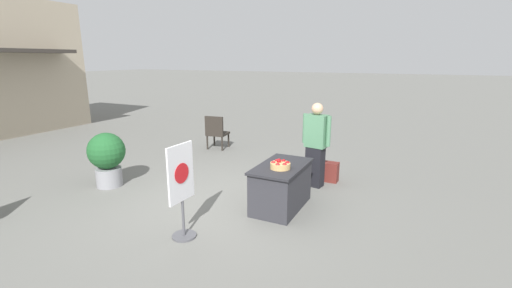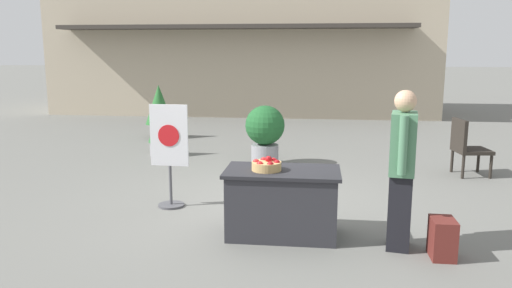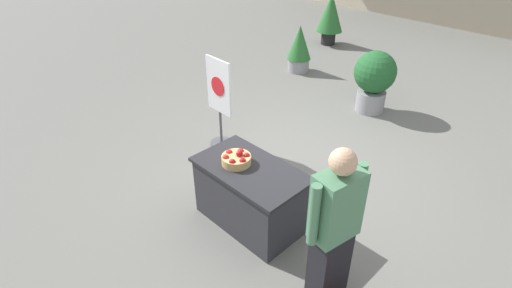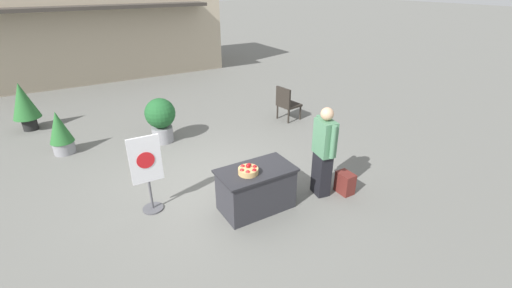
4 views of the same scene
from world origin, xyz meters
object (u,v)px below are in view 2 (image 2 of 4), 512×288
(potted_plant_far_left, at_px, (161,130))
(potted_plant_near_left, at_px, (159,107))
(display_table, at_px, (282,202))
(backpack, at_px, (442,238))
(person_visitor, at_px, (402,169))
(poster_board, at_px, (170,153))
(patio_chair, at_px, (466,145))
(potted_plant_near_right, at_px, (265,131))
(apple_basket, at_px, (267,165))

(potted_plant_far_left, xyz_separation_m, potted_plant_near_left, (-0.69, 2.03, 0.23))
(display_table, distance_m, potted_plant_near_left, 7.11)
(display_table, bearing_deg, backpack, -14.77)
(person_visitor, bearing_deg, poster_board, -11.34)
(poster_board, bearing_deg, patio_chair, 118.87)
(patio_chair, height_order, potted_plant_far_left, potted_plant_far_left)
(potted_plant_far_left, bearing_deg, display_table, -56.38)
(backpack, distance_m, patio_chair, 3.88)
(potted_plant_near_right, height_order, potted_plant_far_left, potted_plant_near_right)
(display_table, relative_size, potted_plant_near_right, 1.18)
(apple_basket, relative_size, poster_board, 0.24)
(apple_basket, distance_m, person_visitor, 1.48)
(patio_chair, bearing_deg, apple_basket, -141.34)
(person_visitor, bearing_deg, potted_plant_near_right, -54.07)
(patio_chair, bearing_deg, potted_plant_near_left, 147.32)
(display_table, relative_size, apple_basket, 3.91)
(patio_chair, distance_m, potted_plant_near_left, 7.07)
(potted_plant_near_left, bearing_deg, person_visitor, -53.54)
(backpack, relative_size, poster_board, 0.30)
(poster_board, height_order, potted_plant_near_left, poster_board)
(patio_chair, bearing_deg, person_visitor, -123.21)
(apple_basket, distance_m, poster_board, 1.72)
(apple_basket, bearing_deg, backpack, -12.05)
(apple_basket, bearing_deg, poster_board, 146.41)
(patio_chair, bearing_deg, potted_plant_near_right, 166.02)
(display_table, xyz_separation_m, apple_basket, (-0.18, -0.05, 0.45))
(potted_plant_near_right, relative_size, potted_plant_far_left, 1.09)
(apple_basket, bearing_deg, potted_plant_near_right, 96.26)
(display_table, height_order, apple_basket, apple_basket)
(apple_basket, xyz_separation_m, potted_plant_near_left, (-3.28, 6.25, -0.08))
(patio_chair, bearing_deg, potted_plant_far_left, 162.87)
(apple_basket, distance_m, patio_chair, 4.53)
(poster_board, xyz_separation_m, potted_plant_near_right, (1.03, 2.71, -0.12))
(display_table, xyz_separation_m, person_visitor, (1.29, -0.23, 0.49))
(poster_board, distance_m, patio_chair, 5.11)
(poster_board, distance_m, potted_plant_near_left, 5.62)
(person_visitor, xyz_separation_m, potted_plant_near_right, (-1.87, 3.83, -0.25))
(person_visitor, distance_m, poster_board, 3.11)
(display_table, height_order, poster_board, poster_board)
(potted_plant_near_right, bearing_deg, potted_plant_near_left, 137.93)
(poster_board, bearing_deg, potted_plant_near_right, 161.12)
(patio_chair, xyz_separation_m, potted_plant_near_right, (-3.52, 0.39, 0.11))
(person_visitor, distance_m, potted_plant_near_left, 8.00)
(apple_basket, relative_size, person_visitor, 0.20)
(backpack, bearing_deg, potted_plant_far_left, 134.10)
(backpack, distance_m, poster_board, 3.62)
(display_table, relative_size, potted_plant_near_left, 1.01)
(display_table, xyz_separation_m, potted_plant_near_left, (-3.46, 6.21, 0.37))
(person_visitor, height_order, backpack, person_visitor)
(apple_basket, xyz_separation_m, potted_plant_near_right, (-0.40, 3.65, -0.20))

